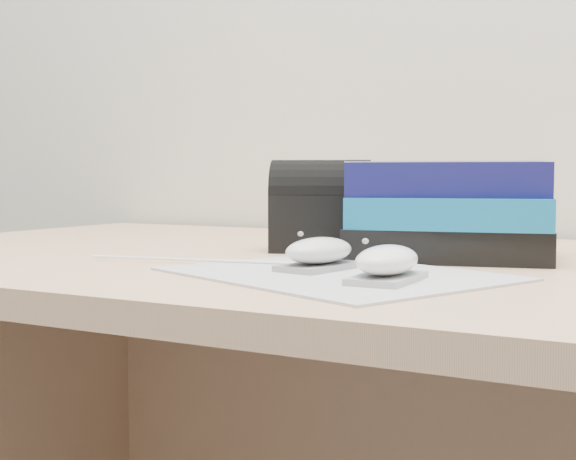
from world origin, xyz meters
The scene contains 7 objects.
desk centered at (0.00, 1.64, 0.50)m, with size 1.60×0.80×0.73m.
mousepad centered at (-0.03, 1.41, 0.73)m, with size 0.32×0.25×0.00m, color #96959D.
mouse_rear centered at (-0.06, 1.42, 0.75)m, with size 0.07×0.10×0.04m.
mouse_front centered at (0.04, 1.37, 0.75)m, with size 0.06×0.10×0.04m.
usb_cable centered at (-0.23, 1.42, 0.73)m, with size 0.00×0.00×0.25m, color white.
book_stack centered at (0.02, 1.63, 0.79)m, with size 0.28×0.24×0.12m.
pouch centered at (-0.16, 1.63, 0.79)m, with size 0.15×0.13×0.12m.
Camera 1 is at (0.31, 0.68, 0.83)m, focal length 50.00 mm.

